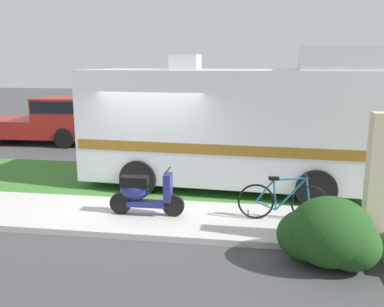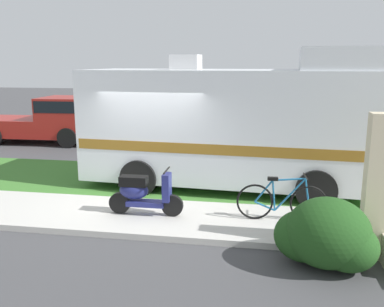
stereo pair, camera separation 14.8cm
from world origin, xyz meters
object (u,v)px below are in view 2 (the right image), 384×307
pickup_truck_near (54,119)px  bicycle (281,201)px  motorhome_rv (231,124)px  bottle_green (335,213)px  scooter (143,193)px

pickup_truck_near → bicycle: bearing=-40.8°
motorhome_rv → bottle_green: (2.27, -2.08, -1.45)m
bicycle → pickup_truck_near: size_ratio=0.35×
motorhome_rv → scooter: (-1.57, -2.55, -1.08)m
bottle_green → motorhome_rv: bearing=137.5°
pickup_truck_near → bottle_green: size_ratio=22.79×
scooter → bottle_green: scooter is taller
scooter → bicycle: bearing=3.0°
motorhome_rv → pickup_truck_near: 8.98m
bottle_green → bicycle: bearing=-162.9°
motorhome_rv → bicycle: bearing=-63.7°
scooter → bottle_green: (3.84, 0.47, -0.37)m
scooter → bicycle: size_ratio=0.88×
motorhome_rv → scooter: size_ratio=4.62×
pickup_truck_near → bottle_green: bearing=-36.3°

